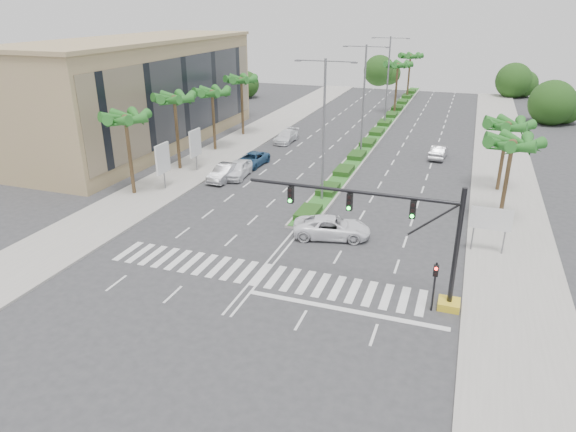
# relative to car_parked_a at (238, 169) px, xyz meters

# --- Properties ---
(ground) EXTENTS (160.00, 160.00, 0.00)m
(ground) POSITION_rel_car_parked_a_xyz_m (9.74, -17.71, -0.82)
(ground) COLOR #333335
(ground) RESTS_ON ground
(footpath_right) EXTENTS (6.00, 120.00, 0.15)m
(footpath_right) POSITION_rel_car_parked_a_xyz_m (24.94, 2.29, -0.74)
(footpath_right) COLOR gray
(footpath_right) RESTS_ON ground
(footpath_left) EXTENTS (6.00, 120.00, 0.15)m
(footpath_left) POSITION_rel_car_parked_a_xyz_m (-5.46, 2.29, -0.74)
(footpath_left) COLOR gray
(footpath_left) RESTS_ON ground
(median) EXTENTS (2.20, 75.00, 0.20)m
(median) POSITION_rel_car_parked_a_xyz_m (9.74, 27.29, -0.72)
(median) COLOR gray
(median) RESTS_ON ground
(median_grass) EXTENTS (1.80, 75.00, 0.04)m
(median_grass) POSITION_rel_car_parked_a_xyz_m (9.74, 27.29, -0.60)
(median_grass) COLOR #245B1F
(median_grass) RESTS_ON median
(building) EXTENTS (12.00, 36.00, 12.00)m
(building) POSITION_rel_car_parked_a_xyz_m (-16.26, 8.29, 5.18)
(building) COLOR tan
(building) RESTS_ON ground
(signal_gantry) EXTENTS (12.60, 1.20, 7.20)m
(signal_gantry) POSITION_rel_car_parked_a_xyz_m (19.01, -17.71, 2.64)
(signal_gantry) COLOR gold
(signal_gantry) RESTS_ON ground
(pedestrian_signal) EXTENTS (0.28, 0.36, 3.00)m
(pedestrian_signal) POSITION_rel_car_parked_a_xyz_m (20.34, -18.38, 1.23)
(pedestrian_signal) COLOR black
(pedestrian_signal) RESTS_ON ground
(direction_sign) EXTENTS (2.70, 0.11, 3.40)m
(direction_sign) POSITION_rel_car_parked_a_xyz_m (23.24, -9.72, 1.63)
(direction_sign) COLOR slate
(direction_sign) RESTS_ON ground
(billboard_near) EXTENTS (0.18, 2.10, 4.35)m
(billboard_near) POSITION_rel_car_parked_a_xyz_m (-4.76, -5.71, 2.14)
(billboard_near) COLOR slate
(billboard_near) RESTS_ON ground
(billboard_far) EXTENTS (0.18, 2.10, 4.35)m
(billboard_far) POSITION_rel_car_parked_a_xyz_m (-4.76, 0.29, 2.14)
(billboard_far) COLOR slate
(billboard_far) RESTS_ON ground
(palm_left_near) EXTENTS (4.57, 4.68, 7.55)m
(palm_left_near) POSITION_rel_car_parked_a_xyz_m (-6.76, -7.71, 5.87)
(palm_left_near) COLOR brown
(palm_left_near) RESTS_ON ground
(palm_left_mid) EXTENTS (4.57, 4.68, 7.95)m
(palm_left_mid) POSITION_rel_car_parked_a_xyz_m (-6.76, 0.29, 6.26)
(palm_left_mid) COLOR brown
(palm_left_mid) RESTS_ON ground
(palm_left_far) EXTENTS (4.57, 4.68, 7.35)m
(palm_left_far) POSITION_rel_car_parked_a_xyz_m (-6.76, 8.29, 5.68)
(palm_left_far) COLOR brown
(palm_left_far) RESTS_ON ground
(palm_left_end) EXTENTS (4.57, 4.68, 7.75)m
(palm_left_end) POSITION_rel_car_parked_a_xyz_m (-6.76, 16.29, 6.06)
(palm_left_end) COLOR brown
(palm_left_end) RESTS_ON ground
(palm_right_near) EXTENTS (4.57, 4.68, 7.05)m
(palm_right_near) POSITION_rel_car_parked_a_xyz_m (24.24, -3.71, 5.39)
(palm_right_near) COLOR brown
(palm_right_near) RESTS_ON ground
(palm_right_far) EXTENTS (4.57, 4.68, 6.75)m
(palm_right_far) POSITION_rel_car_parked_a_xyz_m (24.24, 4.29, 5.10)
(palm_right_far) COLOR brown
(palm_right_far) RESTS_ON ground
(palm_median_a) EXTENTS (4.57, 4.68, 8.05)m
(palm_median_a) POSITION_rel_car_parked_a_xyz_m (9.74, 37.29, 6.35)
(palm_median_a) COLOR brown
(palm_median_a) RESTS_ON ground
(palm_median_b) EXTENTS (4.57, 4.68, 8.05)m
(palm_median_b) POSITION_rel_car_parked_a_xyz_m (9.74, 52.29, 6.35)
(palm_median_b) COLOR brown
(palm_median_b) RESTS_ON ground
(streetlight_near) EXTENTS (5.10, 0.25, 12.00)m
(streetlight_near) POSITION_rel_car_parked_a_xyz_m (9.74, -3.71, 5.99)
(streetlight_near) COLOR slate
(streetlight_near) RESTS_ON ground
(streetlight_mid) EXTENTS (5.10, 0.25, 12.00)m
(streetlight_mid) POSITION_rel_car_parked_a_xyz_m (9.74, 12.29, 5.99)
(streetlight_mid) COLOR slate
(streetlight_mid) RESTS_ON ground
(streetlight_far) EXTENTS (5.10, 0.25, 12.00)m
(streetlight_far) POSITION_rel_car_parked_a_xyz_m (9.74, 28.29, 5.99)
(streetlight_far) COLOR slate
(streetlight_far) RESTS_ON ground
(car_parked_a) EXTENTS (2.36, 4.96, 1.64)m
(car_parked_a) POSITION_rel_car_parked_a_xyz_m (0.00, 0.00, 0.00)
(car_parked_a) COLOR white
(car_parked_a) RESTS_ON ground
(car_parked_b) EXTENTS (1.93, 4.83, 1.56)m
(car_parked_b) POSITION_rel_car_parked_a_xyz_m (-0.79, -1.28, -0.04)
(car_parked_b) COLOR #A5A5A9
(car_parked_b) RESTS_ON ground
(car_parked_c) EXTENTS (2.61, 5.12, 1.38)m
(car_parked_c) POSITION_rel_car_parked_a_xyz_m (-0.21, 4.00, -0.13)
(car_parked_c) COLOR #28517B
(car_parked_c) RESTS_ON ground
(car_parked_d) EXTENTS (2.07, 4.94, 1.42)m
(car_parked_d) POSITION_rel_car_parked_a_xyz_m (-0.22, 14.80, -0.11)
(car_parked_d) COLOR white
(car_parked_d) RESTS_ON ground
(car_crossing) EXTENTS (6.07, 3.81, 1.56)m
(car_crossing) POSITION_rel_car_parked_a_xyz_m (12.50, -10.68, -0.04)
(car_crossing) COLOR white
(car_crossing) RESTS_ON ground
(car_right) EXTENTS (1.88, 4.59, 1.48)m
(car_right) POSITION_rel_car_parked_a_xyz_m (18.24, 13.68, -0.08)
(car_right) COLOR #A9A8AD
(car_right) RESTS_ON ground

